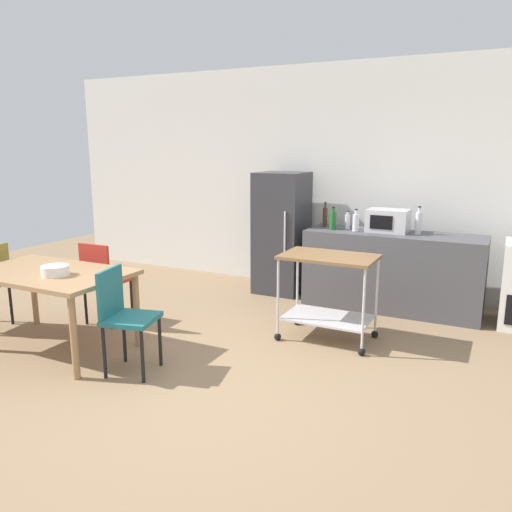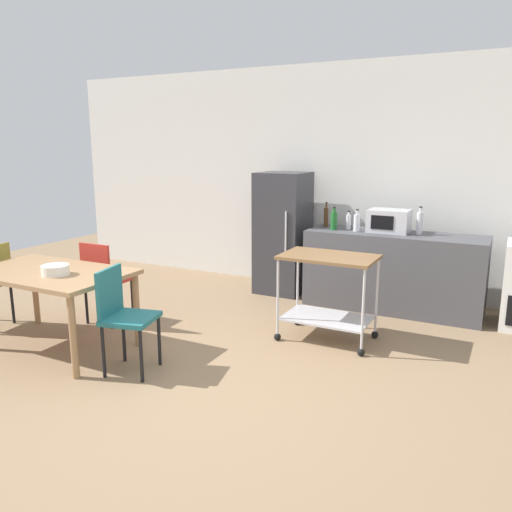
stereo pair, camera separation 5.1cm
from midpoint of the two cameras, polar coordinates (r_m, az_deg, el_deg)
name	(u,v)px [view 2 (the right image)]	position (r m, az deg, el deg)	size (l,w,h in m)	color
ground_plane	(207,382)	(4.26, -5.11, -13.94)	(12.00, 12.00, 0.00)	#8C7051
back_wall	(338,179)	(6.76, 9.39, 8.50)	(8.40, 0.12, 2.90)	silver
kitchen_counter	(393,272)	(6.10, 15.37, -1.69)	(2.00, 0.64, 0.90)	#4C4C51
dining_table	(49,279)	(5.08, -21.97, -2.40)	(1.50, 0.90, 0.75)	#A37A51
chair_red	(104,277)	(5.62, -16.46, -2.22)	(0.41, 0.41, 0.89)	#B72D23
chair_teal	(123,312)	(4.40, -14.36, -6.14)	(0.48, 0.48, 0.89)	#1E666B
refrigerator	(283,233)	(6.56, 3.26, 2.59)	(0.60, 0.63, 1.55)	#333338
kitchen_cart	(328,283)	(4.98, 8.38, -3.05)	(0.91, 0.57, 0.85)	brown
bottle_wine	(326,217)	(6.32, 8.11, 4.39)	(0.06, 0.06, 0.30)	#4C2D19
bottle_hot_sauce	(334,220)	(6.10, 8.98, 3.98)	(0.08, 0.08, 0.27)	#1E6628
bottle_soda	(348,221)	(6.17, 10.57, 3.83)	(0.06, 0.06, 0.22)	silver
bottle_sparkling_water	(357,222)	(6.04, 11.48, 3.73)	(0.08, 0.08, 0.26)	silver
microwave	(389,221)	(6.07, 14.94, 3.83)	(0.46, 0.35, 0.26)	silver
bottle_olive_oil	(420,223)	(5.98, 18.12, 3.55)	(0.07, 0.07, 0.32)	silver
fruit_bowl	(55,270)	(4.85, -21.32, -1.48)	(0.24, 0.24, 0.09)	white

